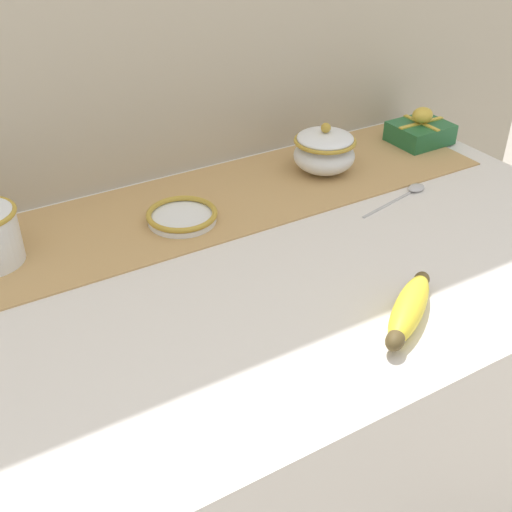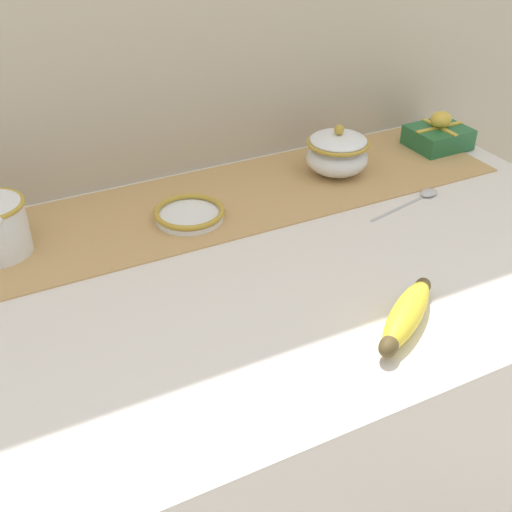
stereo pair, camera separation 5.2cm
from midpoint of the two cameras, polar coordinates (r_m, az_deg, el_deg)
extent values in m
cube|color=silver|center=(1.33, 0.58, -17.11)|extent=(1.32, 0.72, 0.90)
cube|color=#B7AD99|center=(1.23, -7.91, 20.05)|extent=(2.12, 0.04, 2.40)
cube|color=tan|center=(1.19, -4.04, 4.39)|extent=(1.21, 0.27, 0.00)
ellipsoid|color=white|center=(1.31, 8.36, 8.63)|extent=(0.12, 0.12, 0.07)
torus|color=#B79333|center=(1.29, 8.47, 9.90)|extent=(0.12, 0.12, 0.01)
ellipsoid|color=white|center=(1.29, 8.49, 10.13)|extent=(0.11, 0.11, 0.02)
sphere|color=#B79333|center=(1.28, 8.57, 11.03)|extent=(0.02, 0.02, 0.02)
cylinder|color=white|center=(1.14, -4.64, 3.51)|extent=(0.12, 0.12, 0.01)
torus|color=#B79333|center=(1.14, -4.66, 3.95)|extent=(0.13, 0.13, 0.01)
ellipsoid|color=yellow|center=(0.92, 14.84, -5.05)|extent=(0.16, 0.13, 0.04)
ellipsoid|color=brown|center=(0.86, 13.42, -7.83)|extent=(0.05, 0.04, 0.03)
ellipsoid|color=brown|center=(0.98, 16.08, -2.61)|extent=(0.04, 0.04, 0.02)
cube|color=#B7B7BC|center=(1.21, 13.66, 4.06)|extent=(0.14, 0.03, 0.00)
ellipsoid|color=#B7B7BC|center=(1.28, 16.23, 5.40)|extent=(0.04, 0.03, 0.01)
cube|color=#236638|center=(1.48, 16.86, 10.07)|extent=(0.12, 0.11, 0.04)
cube|color=gold|center=(1.47, 17.01, 10.89)|extent=(0.12, 0.01, 0.00)
cube|color=gold|center=(1.47, 17.01, 10.89)|extent=(0.01, 0.10, 0.00)
ellipsoid|color=gold|center=(1.47, 17.12, 11.53)|extent=(0.05, 0.04, 0.03)
camera|label=1|loc=(0.03, -88.44, 1.02)|focal=45.00mm
camera|label=2|loc=(0.03, 91.56, -1.02)|focal=45.00mm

